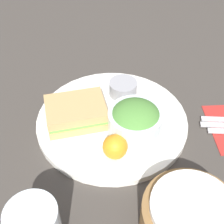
% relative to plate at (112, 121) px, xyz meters
% --- Properties ---
extents(ground_plane, '(4.00, 4.00, 0.00)m').
position_rel_plate_xyz_m(ground_plane, '(0.00, 0.00, -0.01)').
color(ground_plane, '#3D3833').
extents(plate, '(0.34, 0.34, 0.02)m').
position_rel_plate_xyz_m(plate, '(0.00, 0.00, 0.00)').
color(plate, white).
rests_on(plate, ground_plane).
extents(sandwich, '(0.14, 0.12, 0.05)m').
position_rel_plate_xyz_m(sandwich, '(0.08, -0.00, 0.03)').
color(sandwich, tan).
rests_on(sandwich, plate).
extents(salad_bowl, '(0.11, 0.11, 0.08)m').
position_rel_plate_xyz_m(salad_bowl, '(-0.05, 0.05, 0.05)').
color(salad_bowl, silver).
rests_on(salad_bowl, plate).
extents(dressing_cup, '(0.07, 0.07, 0.03)m').
position_rel_plate_xyz_m(dressing_cup, '(-0.03, -0.08, 0.02)').
color(dressing_cup, '#99999E').
rests_on(dressing_cup, plate).
extents(orange_wedge, '(0.05, 0.05, 0.05)m').
position_rel_plate_xyz_m(orange_wedge, '(-0.00, 0.10, 0.03)').
color(orange_wedge, orange).
rests_on(orange_wedge, plate).
extents(bread_basket, '(0.16, 0.16, 0.09)m').
position_rel_plate_xyz_m(bread_basket, '(-0.11, 0.26, 0.04)').
color(bread_basket, olive).
rests_on(bread_basket, ground_plane).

